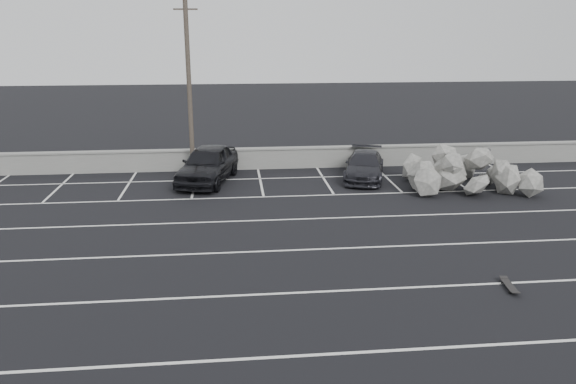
{
  "coord_description": "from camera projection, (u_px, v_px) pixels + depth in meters",
  "views": [
    {
      "loc": [
        -0.27,
        -13.55,
        6.79
      ],
      "look_at": [
        1.75,
        6.22,
        1.0
      ],
      "focal_mm": 35.0,
      "sensor_mm": 36.0,
      "label": 1
    }
  ],
  "objects": [
    {
      "name": "seawall",
      "position": [
        238.0,
        158.0,
        28.08
      ],
      "size": [
        50.0,
        0.45,
        1.06
      ],
      "color": "gray",
      "rests_on": "ground"
    },
    {
      "name": "riprap_pile",
      "position": [
        460.0,
        177.0,
        24.57
      ],
      "size": [
        5.89,
        4.35,
        1.34
      ],
      "color": "gray",
      "rests_on": "ground"
    },
    {
      "name": "ground",
      "position": [
        246.0,
        295.0,
        14.86
      ],
      "size": [
        120.0,
        120.0,
        0.0
      ],
      "primitive_type": "plane",
      "color": "black",
      "rests_on": "ground"
    },
    {
      "name": "car_right",
      "position": [
        364.0,
        166.0,
        26.29
      ],
      "size": [
        2.86,
        4.59,
        1.24
      ],
      "primitive_type": "imported",
      "rotation": [
        0.0,
        0.0,
        -0.28
      ],
      "color": "black",
      "rests_on": "ground"
    },
    {
      "name": "stall_lines",
      "position": [
        240.0,
        236.0,
        19.07
      ],
      "size": [
        36.0,
        20.05,
        0.01
      ],
      "color": "silver",
      "rests_on": "ground"
    },
    {
      "name": "skateboard",
      "position": [
        509.0,
        286.0,
        15.22
      ],
      "size": [
        0.33,
        0.89,
        0.1
      ],
      "rotation": [
        0.0,
        0.0,
        -0.13
      ],
      "color": "black",
      "rests_on": "ground"
    },
    {
      "name": "car_left",
      "position": [
        208.0,
        164.0,
        25.69
      ],
      "size": [
        3.18,
        5.26,
        1.68
      ],
      "primitive_type": "imported",
      "rotation": [
        0.0,
        0.0,
        -0.26
      ],
      "color": "black",
      "rests_on": "ground"
    },
    {
      "name": "utility_pole",
      "position": [
        189.0,
        88.0,
        26.1
      ],
      "size": [
        1.09,
        0.22,
        8.18
      ],
      "color": "#4C4238",
      "rests_on": "ground"
    },
    {
      "name": "trash_bin",
      "position": [
        483.0,
        159.0,
        28.06
      ],
      "size": [
        0.9,
        0.9,
        1.04
      ],
      "rotation": [
        0.0,
        0.0,
        -0.41
      ],
      "color": "#28282A",
      "rests_on": "ground"
    }
  ]
}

